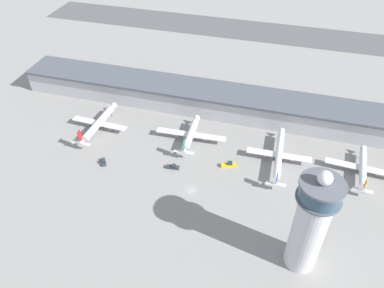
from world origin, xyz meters
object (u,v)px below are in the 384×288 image
(airplane_gate_charlie, at_px, (279,156))
(airplane_gate_delta, at_px, (363,168))
(service_truck_baggage, at_px, (173,167))
(airplane_gate_bravo, at_px, (191,135))
(airplane_gate_alpha, at_px, (98,123))
(service_truck_catering, at_px, (103,162))
(service_truck_fuel, at_px, (229,165))
(control_tower, at_px, (311,223))

(airplane_gate_charlie, bearing_deg, airplane_gate_delta, 2.95)
(airplane_gate_delta, height_order, service_truck_baggage, airplane_gate_delta)
(airplane_gate_bravo, distance_m, service_truck_baggage, 24.94)
(airplane_gate_bravo, bearing_deg, airplane_gate_alpha, -175.05)
(service_truck_catering, bearing_deg, service_truck_fuel, 13.71)
(service_truck_catering, bearing_deg, airplane_gate_bravo, 37.97)
(airplane_gate_charlie, distance_m, service_truck_baggage, 56.58)
(control_tower, bearing_deg, airplane_gate_charlie, 103.83)
(airplane_gate_bravo, distance_m, service_truck_fuel, 29.58)
(service_truck_fuel, bearing_deg, service_truck_baggage, -161.40)
(service_truck_catering, distance_m, service_truck_fuel, 66.74)
(airplane_gate_bravo, relative_size, airplane_gate_charlie, 0.89)
(control_tower, bearing_deg, service_truck_baggage, 150.24)
(airplane_gate_bravo, bearing_deg, service_truck_fuel, -30.95)
(airplane_gate_alpha, bearing_deg, airplane_gate_charlie, 0.21)
(airplane_gate_bravo, bearing_deg, service_truck_baggage, -96.41)
(airplane_gate_delta, height_order, service_truck_catering, airplane_gate_delta)
(airplane_gate_bravo, distance_m, service_truck_catering, 50.40)
(airplane_gate_delta, xyz_separation_m, service_truck_fuel, (-67.15, -12.92, -2.87))
(control_tower, relative_size, airplane_gate_delta, 1.36)
(control_tower, relative_size, service_truck_catering, 8.34)
(control_tower, distance_m, airplane_gate_delta, 70.00)
(airplane_gate_bravo, relative_size, airplane_gate_delta, 1.08)
(service_truck_baggage, bearing_deg, airplane_gate_delta, 13.21)
(airplane_gate_bravo, bearing_deg, airplane_gate_charlie, -5.01)
(airplane_gate_alpha, distance_m, service_truck_fuel, 80.94)
(airplane_gate_alpha, height_order, airplane_gate_bravo, airplane_gate_alpha)
(service_truck_baggage, bearing_deg, service_truck_fuel, 18.60)
(airplane_gate_bravo, bearing_deg, airplane_gate_delta, -1.36)
(airplane_gate_charlie, height_order, airplane_gate_delta, airplane_gate_charlie)
(airplane_gate_bravo, distance_m, airplane_gate_charlie, 50.19)
(service_truck_catering, bearing_deg, service_truck_baggage, 9.86)
(airplane_gate_charlie, distance_m, service_truck_fuel, 27.22)
(control_tower, bearing_deg, service_truck_fuel, 129.35)
(service_truck_baggage, bearing_deg, airplane_gate_alpha, 159.28)
(control_tower, distance_m, airplane_gate_charlie, 63.62)
(airplane_gate_charlie, relative_size, service_truck_catering, 7.40)
(airplane_gate_alpha, height_order, airplane_gate_charlie, airplane_gate_alpha)
(airplane_gate_bravo, bearing_deg, control_tower, -44.33)
(control_tower, xyz_separation_m, service_truck_baggage, (-67.17, 38.40, -23.82))
(service_truck_baggage, bearing_deg, service_truck_catering, -170.14)
(control_tower, relative_size, airplane_gate_charlie, 1.13)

